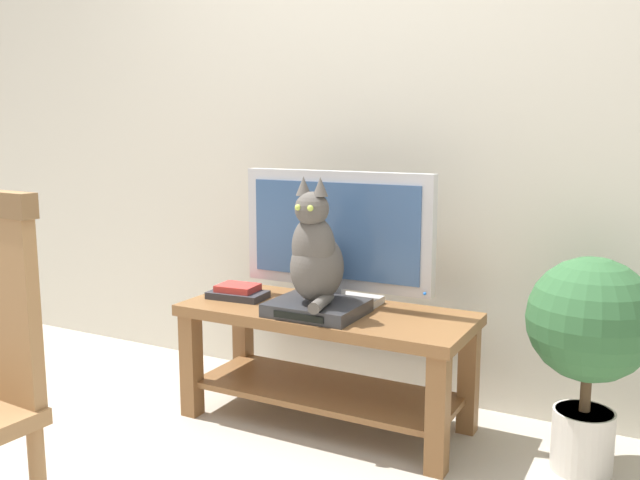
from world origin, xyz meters
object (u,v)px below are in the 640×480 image
tv (337,236)px  potted_plant (590,334)px  book_stack (238,292)px  media_box (317,308)px  tv_stand (326,344)px  cat (315,255)px

tv → potted_plant: 1.00m
book_stack → potted_plant: size_ratio=0.33×
media_box → potted_plant: (0.96, 0.16, -0.01)m
tv_stand → cat: (0.01, -0.10, 0.38)m
tv_stand → media_box: 0.19m
tv → media_box: tv is taller
media_box → tv_stand: bearing=93.3°
tv → book_stack: size_ratio=3.29×
tv → potted_plant: bearing=-1.0°
tv_stand → media_box: size_ratio=3.35×
media_box → potted_plant: 0.97m
tv → potted_plant: tv is taller
tv_stand → media_box: bearing=-86.7°
tv_stand → tv: 0.43m
cat → book_stack: bearing=169.2°
tv_stand → cat: 0.39m
cat → potted_plant: 1.00m
tv → potted_plant: size_ratio=1.07×
media_box → cat: (0.00, -0.01, 0.21)m
tv → book_stack: tv is taller
tv_stand → book_stack: 0.44m
media_box → potted_plant: bearing=9.4°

